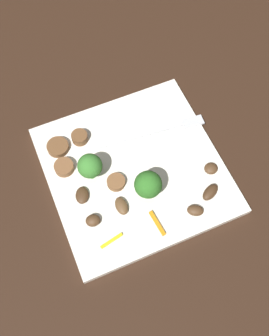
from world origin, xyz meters
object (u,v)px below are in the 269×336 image
Objects in this scene: mushroom_1 at (93,220)px; pepper_strip_2 at (157,223)px; broccoli_floret_1 at (90,166)px; sausage_slice_3 at (116,182)px; sausage_slice_1 at (80,137)px; sausage_slice_2 at (64,167)px; mushroom_5 at (211,168)px; fork at (160,131)px; broccoli_floret_0 at (149,184)px; mushroom_4 at (82,195)px; sausage_slice_0 at (58,147)px; mushroom_3 at (122,206)px; mushroom_2 at (195,210)px; pepper_strip_0 at (112,241)px; plate at (134,170)px; mushroom_0 at (210,192)px.

mushroom_1 is 0.09m from pepper_strip_2.
broccoli_floret_1 reaches higher than sausage_slice_3.
sausage_slice_2 is (-0.04, -0.04, -0.00)m from sausage_slice_1.
mushroom_5 is at bearing -37.94° from sausage_slice_1.
broccoli_floret_0 is at bearing -117.82° from fork.
fork is 0.17m from mushroom_4.
broccoli_floret_0 is 0.17m from sausage_slice_0.
fork is 0.14m from broccoli_floret_1.
sausage_slice_2 reaches higher than sausage_slice_0.
mushroom_4 is (-0.06, 0.00, -0.00)m from sausage_slice_3.
pepper_strip_2 is at bearing -44.32° from mushroom_4.
sausage_slice_2 is 0.23m from mushroom_5.
mushroom_3 is (0.06, -0.13, 0.00)m from sausage_slice_0.
broccoli_floret_0 is 0.14m from sausage_slice_2.
pepper_strip_2 is (0.09, -0.04, -0.00)m from mushroom_1.
mushroom_2 is 1.15× the size of mushroom_5.
mushroom_3 is 0.72× the size of pepper_strip_2.
pepper_strip_2 is at bearing -157.42° from mushroom_5.
mushroom_1 reaches higher than pepper_strip_0.
broccoli_floret_1 is 2.02× the size of sausage_slice_1.
mushroom_3 is 0.81× the size of pepper_strip_0.
broccoli_floret_0 is at bearing -52.13° from sausage_slice_0.
mushroom_2 is at bearing -61.98° from plate.
mushroom_2 is 0.61× the size of pepper_strip_2.
mushroom_0 is 0.87× the size of pepper_strip_0.
fork is at bearing 20.51° from mushroom_4.
mushroom_4 is at bearing 91.32° from mushroom_1.
sausage_slice_2 is at bearing 139.81° from sausage_slice_3.
sausage_slice_0 is at bearing 173.91° from fork.
sausage_slice_3 is 0.78× the size of pepper_strip_0.
broccoli_floret_0 reaches higher than sausage_slice_0.
broccoli_floret_1 is 0.13m from pepper_strip_2.
fork is 6.13× the size of mushroom_3.
mushroom_5 is at bearing 2.15° from mushroom_1.
mushroom_4 is (-0.16, -0.06, 0.00)m from fork.
sausage_slice_0 is 1.19× the size of mushroom_3.
sausage_slice_2 is at bearing 138.53° from broccoli_floret_0.
broccoli_floret_1 is 1.52× the size of sausage_slice_0.
sausage_slice_0 is 1.61× the size of mushroom_1.
sausage_slice_1 is 0.22m from mushroom_5.
pepper_strip_2 is (-0.01, -0.10, 0.01)m from plate.
broccoli_floret_1 is at bearing 46.41° from mushroom_4.
mushroom_1 reaches higher than plate.
sausage_slice_2 is at bearing 100.41° from pepper_strip_0.
sausage_slice_2 is 1.09× the size of mushroom_4.
pepper_strip_0 is 0.07m from pepper_strip_2.
sausage_slice_1 is at bearing 97.54° from mushroom_3.
mushroom_1 reaches higher than fork.
sausage_slice_1 is (-0.06, 0.08, 0.01)m from plate.
sausage_slice_0 is at bearing 130.12° from mushroom_2.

